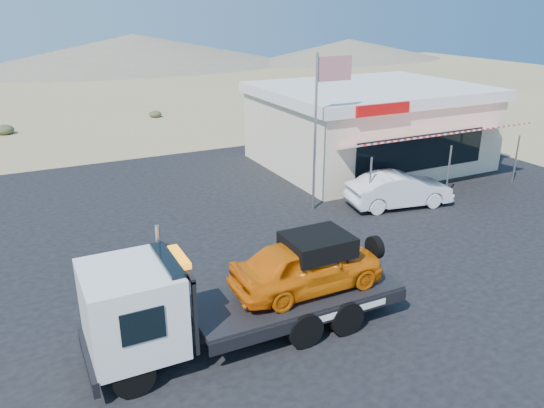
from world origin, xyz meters
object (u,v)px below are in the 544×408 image
object	(u,v)px
jerky_store	(368,125)
flagpole	(321,115)
white_sedan	(399,190)
tow_truck	(242,288)

from	to	relation	value
jerky_store	flagpole	xyz separation A→B (m)	(-5.57, -4.47, 1.77)
white_sedan	jerky_store	distance (m)	6.38
flagpole	tow_truck	bearing A→B (deg)	-132.64
flagpole	jerky_store	bearing A→B (deg)	38.79
white_sedan	flagpole	bearing A→B (deg)	77.57
tow_truck	jerky_store	size ratio (longest dim) A/B	0.73
tow_truck	flagpole	size ratio (longest dim) A/B	1.27
white_sedan	tow_truck	bearing A→B (deg)	130.64
jerky_store	white_sedan	bearing A→B (deg)	-114.21
jerky_store	flagpole	size ratio (longest dim) A/B	1.73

